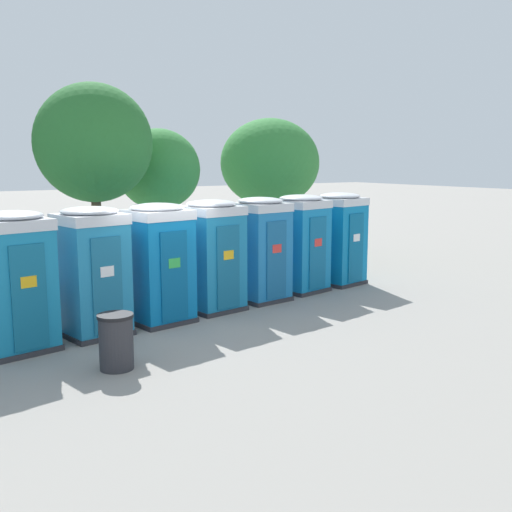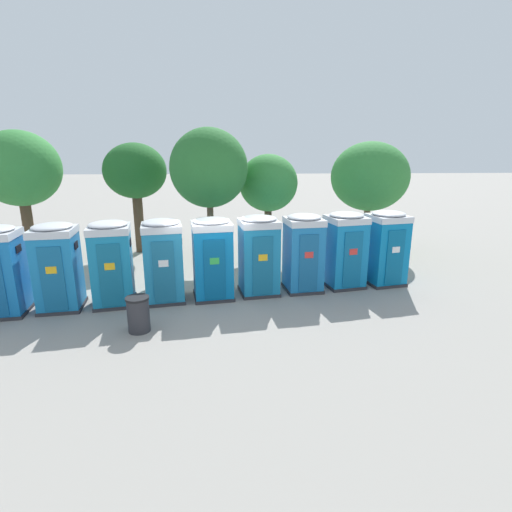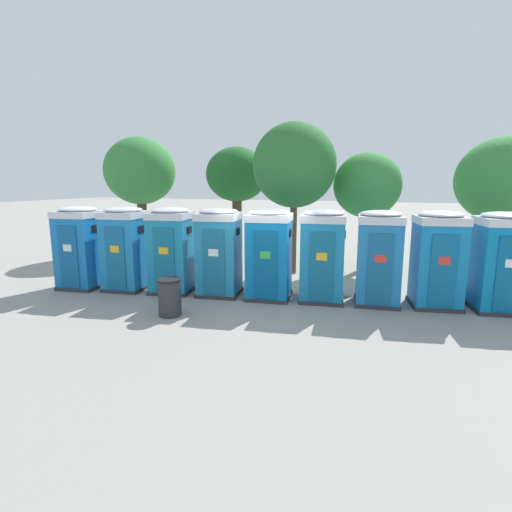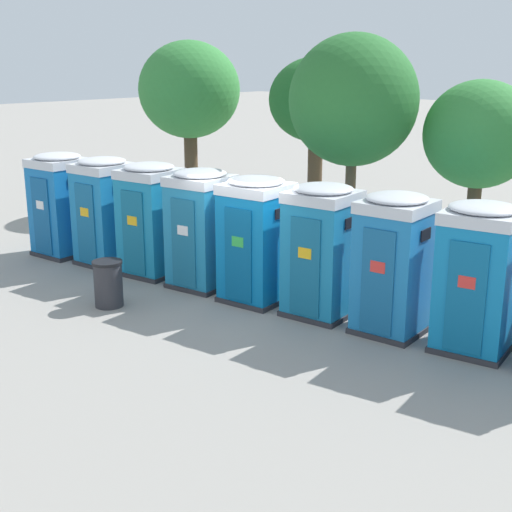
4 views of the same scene
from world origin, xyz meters
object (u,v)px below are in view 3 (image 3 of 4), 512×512
(portapotty_0, at_px, (80,247))
(street_tree_2, at_px, (508,180))
(street_tree_4, at_px, (237,176))
(street_tree_3, at_px, (367,186))
(portapotty_5, at_px, (323,255))
(portapotty_8, at_px, (501,262))
(portapotty_3, at_px, (219,252))
(portapotty_6, at_px, (379,257))
(portapotty_1, at_px, (126,248))
(portapotty_4, at_px, (269,254))
(street_tree_0, at_px, (140,172))
(portapotty_2, at_px, (172,250))
(trash_can, at_px, (170,297))
(portapotty_7, at_px, (437,259))
(street_tree_1, at_px, (294,166))

(portapotty_0, distance_m, street_tree_2, 14.40)
(street_tree_4, bearing_deg, street_tree_3, -11.93)
(portapotty_5, bearing_deg, portapotty_0, -169.96)
(portapotty_8, distance_m, street_tree_4, 10.86)
(portapotty_5, bearing_deg, street_tree_2, 45.97)
(portapotty_3, relative_size, portapotty_6, 1.00)
(portapotty_1, xyz_separation_m, street_tree_2, (11.12, 6.41, 2.04))
(portapotty_4, distance_m, portapotty_5, 1.49)
(street_tree_4, bearing_deg, portapotty_0, -108.23)
(street_tree_4, bearing_deg, street_tree_0, -165.92)
(portapotty_4, height_order, portapotty_8, same)
(portapotty_2, bearing_deg, trash_can, -59.28)
(portapotty_8, xyz_separation_m, street_tree_2, (0.87, 4.72, 2.04))
(portapotty_1, height_order, portapotty_4, same)
(portapotty_1, height_order, portapotty_7, same)
(portapotty_7, relative_size, street_tree_2, 0.52)
(portapotty_8, xyz_separation_m, street_tree_3, (-3.73, 3.71, 1.84))
(portapotty_1, xyz_separation_m, portapotty_8, (10.25, 1.68, -0.00))
(portapotty_3, bearing_deg, street_tree_3, 53.81)
(portapotty_0, bearing_deg, portapotty_5, 10.04)
(portapotty_6, height_order, street_tree_4, street_tree_4)
(street_tree_0, height_order, street_tree_4, street_tree_0)
(portapotty_7, xyz_separation_m, street_tree_2, (2.34, 4.91, 2.04))
(portapotty_3, xyz_separation_m, trash_can, (-0.32, -2.16, -0.81))
(portapotty_1, relative_size, portapotty_2, 1.00)
(portapotty_2, bearing_deg, portapotty_7, 9.59)
(portapotty_2, relative_size, street_tree_2, 0.52)
(portapotty_6, xyz_separation_m, street_tree_4, (-6.49, 5.40, 2.26))
(portapotty_4, distance_m, portapotty_6, 2.97)
(portapotty_7, bearing_deg, portapotty_6, -168.10)
(portapotty_2, height_order, trash_can, portapotty_2)
(portapotty_7, bearing_deg, portapotty_3, -170.16)
(trash_can, bearing_deg, portapotty_1, 147.34)
(street_tree_0, bearing_deg, portapotty_0, -71.01)
(portapotty_0, height_order, portapotty_7, same)
(portapotty_0, relative_size, portapotty_2, 1.00)
(portapotty_2, height_order, street_tree_3, street_tree_3)
(portapotty_0, distance_m, portapotty_3, 4.45)
(portapotty_6, bearing_deg, portapotty_5, -171.28)
(street_tree_0, bearing_deg, street_tree_4, 14.08)
(street_tree_0, distance_m, trash_can, 9.96)
(portapotty_0, distance_m, street_tree_1, 7.51)
(portapotty_7, bearing_deg, portapotty_2, -170.41)
(portapotty_2, distance_m, portapotty_8, 8.90)
(portapotty_1, relative_size, portapotty_5, 1.00)
(portapotty_5, relative_size, street_tree_1, 0.48)
(portapotty_3, height_order, street_tree_1, street_tree_1)
(street_tree_1, relative_size, street_tree_3, 1.23)
(portapotty_1, distance_m, portapotty_7, 8.90)
(street_tree_2, bearing_deg, trash_can, -136.48)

